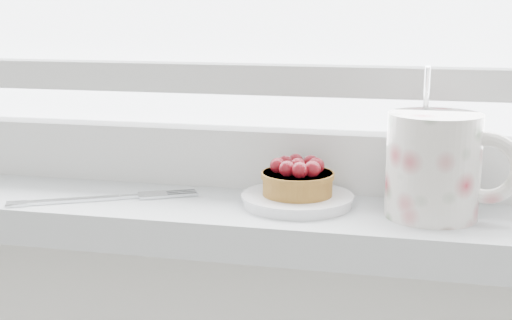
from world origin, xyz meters
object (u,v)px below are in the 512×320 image
(saucer, at_px, (297,200))
(raspberry_tart, at_px, (298,178))
(floral_mug, at_px, (437,164))
(fork, at_px, (103,198))

(saucer, xyz_separation_m, raspberry_tart, (0.00, -0.00, 0.02))
(floral_mug, distance_m, fork, 0.37)
(saucer, distance_m, raspberry_tart, 0.02)
(floral_mug, height_order, fork, floral_mug)
(raspberry_tart, height_order, floral_mug, floral_mug)
(raspberry_tart, distance_m, fork, 0.22)
(floral_mug, bearing_deg, fork, -177.01)
(raspberry_tart, xyz_separation_m, fork, (-0.22, -0.03, -0.03))
(saucer, height_order, floral_mug, floral_mug)
(raspberry_tart, bearing_deg, saucer, 161.41)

